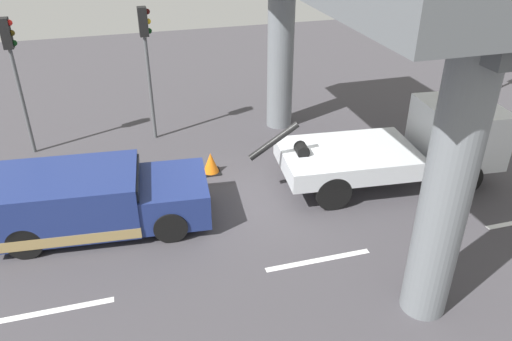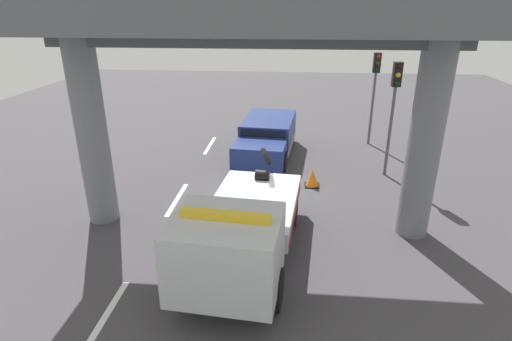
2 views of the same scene
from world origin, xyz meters
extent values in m
cube|color=#423F44|center=(0.00, 0.00, -0.05)|extent=(60.00, 40.00, 0.10)
cube|color=silver|center=(-6.00, -2.87, 0.00)|extent=(2.60, 0.16, 0.01)
cube|color=silver|center=(0.00, -2.87, 0.00)|extent=(2.60, 0.16, 0.01)
cube|color=silver|center=(2.06, 0.10, 0.93)|extent=(4.04, 2.73, 0.55)
cube|color=silver|center=(5.37, -0.19, 1.48)|extent=(2.24, 2.48, 1.65)
cube|color=black|center=(5.98, -0.25, 1.84)|extent=(0.26, 2.20, 0.66)
cube|color=maroon|center=(2.16, 1.30, 0.84)|extent=(3.64, 0.34, 0.20)
cylinder|color=black|center=(-0.13, 0.30, 1.66)|extent=(1.42, 0.30, 1.07)
cylinder|color=black|center=(0.67, 0.23, 1.32)|extent=(0.40, 0.48, 0.36)
cube|color=yellow|center=(5.37, -0.19, 2.38)|extent=(0.41, 1.93, 0.16)
cylinder|color=black|center=(5.26, 0.86, 0.50)|extent=(1.02, 0.41, 1.00)
cylinder|color=black|center=(5.08, -1.21, 0.50)|extent=(1.02, 0.41, 1.00)
cylinder|color=black|center=(1.38, 1.21, 0.50)|extent=(1.02, 0.41, 1.00)
cylinder|color=black|center=(1.20, -0.87, 0.50)|extent=(1.02, 0.41, 1.00)
cube|color=navy|center=(-5.58, 0.06, 0.91)|extent=(3.64, 2.50, 1.35)
cube|color=navy|center=(-2.99, -0.17, 0.71)|extent=(1.91, 2.26, 0.95)
cube|color=black|center=(-3.84, -0.10, 1.20)|extent=(0.23, 1.93, 0.59)
cube|color=#9E8451|center=(-5.58, 0.06, 0.41)|extent=(3.66, 2.52, 0.28)
cylinder|color=black|center=(-3.06, 0.80, 0.42)|extent=(0.86, 0.35, 0.84)
cylinder|color=black|center=(-3.23, -1.12, 0.42)|extent=(0.86, 0.35, 0.84)
cylinder|color=black|center=(-6.44, 1.10, 0.42)|extent=(0.86, 0.35, 0.84)
cylinder|color=black|center=(-6.61, -0.81, 0.42)|extent=(0.86, 0.35, 0.84)
cylinder|color=slate|center=(1.54, 4.83, 2.86)|extent=(0.92, 0.92, 5.72)
cylinder|color=slate|center=(1.54, -4.83, 2.86)|extent=(0.92, 0.92, 5.72)
cylinder|color=#515456|center=(-7.00, 4.95, 1.74)|extent=(0.12, 0.12, 3.49)
cube|color=black|center=(-7.00, 4.95, 3.94)|extent=(0.28, 0.32, 0.90)
sphere|color=red|center=(-6.84, 4.95, 4.24)|extent=(0.18, 0.18, 0.18)
sphere|color=#3A2D06|center=(-6.84, 4.95, 3.94)|extent=(0.18, 0.18, 0.18)
sphere|color=black|center=(-6.84, 4.95, 3.64)|extent=(0.18, 0.18, 0.18)
cylinder|color=#515456|center=(-3.00, 4.95, 1.79)|extent=(0.12, 0.12, 3.58)
cube|color=black|center=(-3.00, 4.95, 4.03)|extent=(0.28, 0.32, 0.90)
sphere|color=#360605|center=(-2.84, 4.95, 4.33)|extent=(0.18, 0.18, 0.18)
sphere|color=gold|center=(-2.84, 4.95, 4.03)|extent=(0.18, 0.18, 0.18)
sphere|color=black|center=(-2.84, 4.95, 3.73)|extent=(0.18, 0.18, 0.18)
cylinder|color=#515456|center=(10.00, 4.95, 1.81)|extent=(0.12, 0.12, 3.63)
sphere|color=black|center=(10.16, 4.95, 3.78)|extent=(0.18, 0.18, 0.18)
cone|color=orange|center=(-1.60, 1.96, 0.33)|extent=(0.51, 0.51, 0.67)
cube|color=black|center=(-1.60, 1.96, 0.01)|extent=(0.56, 0.56, 0.03)
camera|label=1|loc=(-3.95, -11.33, 7.67)|focal=35.01mm
camera|label=2|loc=(12.70, 1.11, 6.42)|focal=28.53mm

